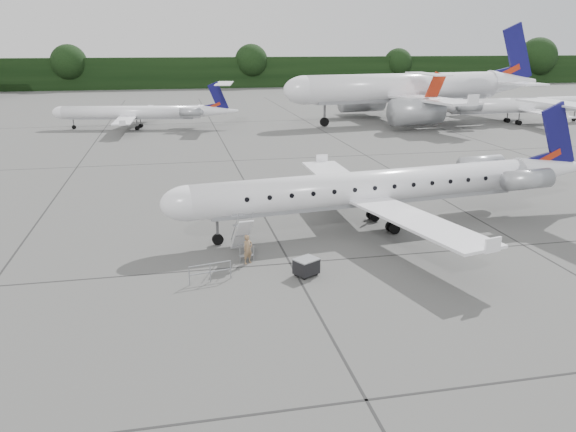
{
  "coord_description": "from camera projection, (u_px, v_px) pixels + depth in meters",
  "views": [
    {
      "loc": [
        -11.34,
        -26.26,
        11.9
      ],
      "look_at": [
        -5.1,
        3.97,
        2.3
      ],
      "focal_mm": 35.0,
      "sensor_mm": 36.0,
      "label": 1
    }
  ],
  "objects": [
    {
      "name": "baggage_cart",
      "position": [
        306.0,
        267.0,
        29.74
      ],
      "size": [
        1.48,
        1.39,
        1.01
      ],
      "primitive_type": null,
      "rotation": [
        0.0,
        0.0,
        0.52
      ],
      "color": "black",
      "rests_on": "ground"
    },
    {
      "name": "safety_railing",
      "position": [
        210.0,
        273.0,
        28.94
      ],
      "size": [
        2.17,
        0.52,
        1.0
      ],
      "primitive_type": null,
      "rotation": [
        0.0,
        0.0,
        0.2
      ],
      "color": "gray",
      "rests_on": "ground"
    },
    {
      "name": "treeline",
      "position": [
        212.0,
        73.0,
        150.67
      ],
      "size": [
        260.0,
        4.0,
        8.0
      ],
      "primitive_type": "cube",
      "color": "black",
      "rests_on": "ground"
    },
    {
      "name": "bg_regional_right",
      "position": [
        522.0,
        98.0,
        84.37
      ],
      "size": [
        30.67,
        22.82,
        7.77
      ],
      "primitive_type": null,
      "rotation": [
        0.0,
        0.0,
        3.19
      ],
      "color": "white",
      "rests_on": "ground"
    },
    {
      "name": "bg_regional_left",
      "position": [
        131.0,
        106.0,
        79.22
      ],
      "size": [
        27.45,
        21.78,
        6.5
      ],
      "primitive_type": null,
      "rotation": [
        0.0,
        0.0,
        -0.17
      ],
      "color": "white",
      "rests_on": "ground"
    },
    {
      "name": "main_regional_jet",
      "position": [
        370.0,
        171.0,
        36.38
      ],
      "size": [
        32.73,
        25.36,
        7.76
      ],
      "primitive_type": null,
      "rotation": [
        0.0,
        0.0,
        0.12
      ],
      "color": "white",
      "rests_on": "ground"
    },
    {
      "name": "passenger",
      "position": [
        248.0,
        249.0,
        31.28
      ],
      "size": [
        0.73,
        0.67,
        1.68
      ],
      "primitive_type": "imported",
      "rotation": [
        0.0,
        0.0,
        0.56
      ],
      "color": "#8C6D4C",
      "rests_on": "ground"
    },
    {
      "name": "bg_narrowbody",
      "position": [
        404.0,
        73.0,
        84.58
      ],
      "size": [
        44.76,
        35.04,
        14.71
      ],
      "primitive_type": null,
      "rotation": [
        0.0,
        0.0,
        0.14
      ],
      "color": "white",
      "rests_on": "ground"
    },
    {
      "name": "airstair",
      "position": [
        242.0,
        236.0,
        32.31
      ],
      "size": [
        1.12,
        2.33,
        2.43
      ],
      "primitive_type": null,
      "rotation": [
        0.0,
        0.0,
        0.12
      ],
      "color": "white",
      "rests_on": "ground"
    },
    {
      "name": "ground",
      "position": [
        395.0,
        272.0,
        30.28
      ],
      "size": [
        320.0,
        320.0,
        0.0
      ],
      "primitive_type": "plane",
      "color": "#5B5B58",
      "rests_on": "ground"
    }
  ]
}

